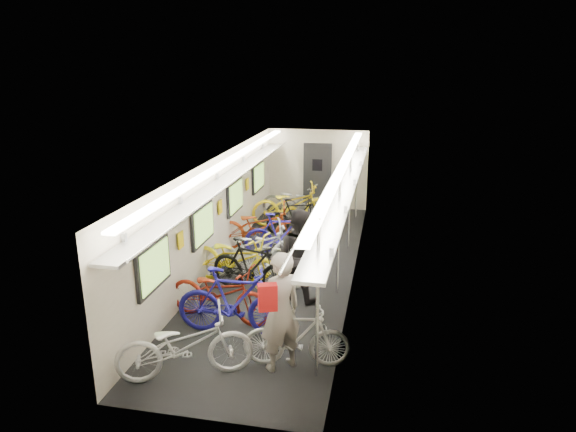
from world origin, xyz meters
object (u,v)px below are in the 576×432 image
at_px(passenger_near, 280,312).
at_px(passenger_mid, 299,254).
at_px(bicycle_1, 235,302).
at_px(bicycle_0, 185,345).
at_px(backpack, 268,297).

height_order(passenger_near, passenger_mid, passenger_near).
bearing_deg(bicycle_1, passenger_mid, -28.38).
bearing_deg(bicycle_0, passenger_near, -91.96).
relative_size(bicycle_1, backpack, 5.14).
height_order(bicycle_0, passenger_near, passenger_near).
bearing_deg(bicycle_1, passenger_near, -131.73).
distance_m(passenger_near, passenger_mid, 2.34).
bearing_deg(bicycle_0, passenger_mid, -44.96).
height_order(bicycle_1, passenger_mid, passenger_mid).
relative_size(bicycle_0, passenger_mid, 1.10).
bearing_deg(passenger_mid, passenger_near, 113.84).
relative_size(passenger_near, passenger_mid, 1.03).
bearing_deg(passenger_near, backpack, 30.32).
xyz_separation_m(bicycle_1, backpack, (0.83, -1.12, 0.69)).
height_order(bicycle_0, passenger_mid, passenger_mid).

